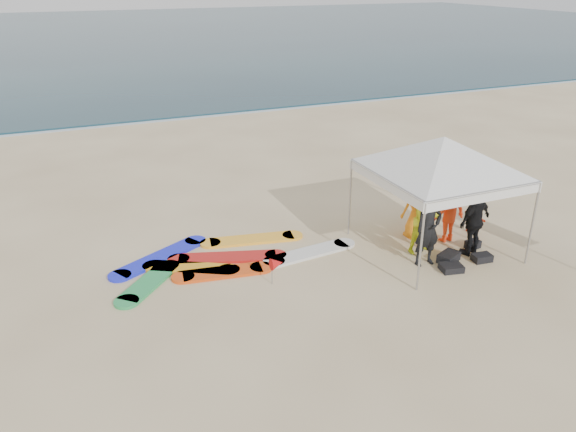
% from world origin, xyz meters
% --- Properties ---
extents(ground, '(120.00, 120.00, 0.00)m').
position_xyz_m(ground, '(0.00, 0.00, 0.00)').
color(ground, beige).
rests_on(ground, ground).
extents(ocean, '(160.00, 84.00, 0.08)m').
position_xyz_m(ocean, '(0.00, 60.00, 0.04)').
color(ocean, '#0C2633').
rests_on(ocean, ground).
extents(shoreline_foam, '(160.00, 1.20, 0.01)m').
position_xyz_m(shoreline_foam, '(0.00, 18.20, 0.00)').
color(shoreline_foam, silver).
rests_on(shoreline_foam, ground).
extents(person_black_a, '(0.69, 0.45, 1.87)m').
position_xyz_m(person_black_a, '(3.03, 1.19, 0.94)').
color(person_black_a, black).
rests_on(person_black_a, ground).
extents(person_yellow, '(0.87, 0.70, 1.72)m').
position_xyz_m(person_yellow, '(3.38, 1.72, 0.86)').
color(person_yellow, yellow).
rests_on(person_yellow, ground).
extents(person_orange_a, '(1.10, 0.67, 1.65)m').
position_xyz_m(person_orange_a, '(4.29, 2.06, 0.82)').
color(person_orange_a, '#F63B15').
rests_on(person_orange_a, ground).
extents(person_black_b, '(1.13, 0.68, 1.80)m').
position_xyz_m(person_black_b, '(4.40, 1.19, 0.90)').
color(person_black_b, black).
rests_on(person_black_b, ground).
extents(person_orange_b, '(0.94, 0.66, 1.83)m').
position_xyz_m(person_orange_b, '(3.70, 2.55, 0.92)').
color(person_orange_b, orange).
rests_on(person_orange_b, ground).
extents(person_seated, '(0.26, 0.78, 0.84)m').
position_xyz_m(person_seated, '(5.25, 2.18, 0.42)').
color(person_seated, red).
rests_on(person_seated, ground).
extents(canopy_tent, '(4.43, 4.43, 3.34)m').
position_xyz_m(canopy_tent, '(3.71, 1.81, 2.91)').
color(canopy_tent, '#A5A5A8').
rests_on(canopy_tent, ground).
extents(marker_pennant, '(0.28, 0.28, 0.64)m').
position_xyz_m(marker_pennant, '(-0.60, 1.73, 0.49)').
color(marker_pennant, '#A5A5A8').
rests_on(marker_pennant, ground).
extents(gear_pile, '(1.75, 1.16, 0.22)m').
position_xyz_m(gear_pile, '(3.88, 0.94, 0.10)').
color(gear_pile, black).
rests_on(gear_pile, ground).
extents(surfboard_spread, '(5.82, 2.72, 0.07)m').
position_xyz_m(surfboard_spread, '(-1.51, 3.26, 0.04)').
color(surfboard_spread, red).
rests_on(surfboard_spread, ground).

